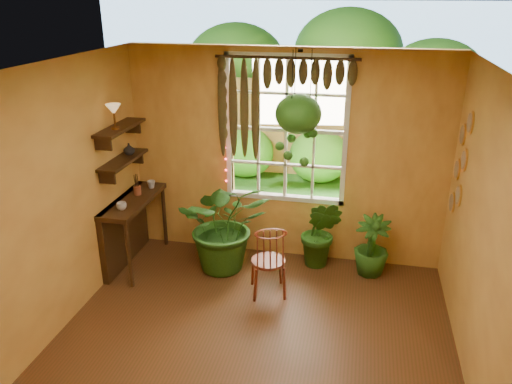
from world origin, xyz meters
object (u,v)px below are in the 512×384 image
counter_ledge (127,223)px  hanging_basket (298,119)px  potted_plant_left (225,224)px  potted_plant_mid (321,233)px  windsor_chair (269,271)px

counter_ledge → hanging_basket: bearing=11.7°
potted_plant_left → potted_plant_mid: potted_plant_left is taller
counter_ledge → hanging_basket: 2.53m
counter_ledge → potted_plant_left: 1.26m
counter_ledge → windsor_chair: 1.95m
windsor_chair → hanging_basket: bearing=58.9°
potted_plant_left → hanging_basket: bearing=20.5°
potted_plant_left → potted_plant_mid: (1.17, 0.29, -0.15)m
potted_plant_mid → hanging_basket: bearing=176.7°
windsor_chair → potted_plant_mid: bearing=38.0°
windsor_chair → hanging_basket: size_ratio=0.79×
counter_ledge → windsor_chair: windsor_chair is taller
windsor_chair → hanging_basket: 1.80m
potted_plant_left → hanging_basket: 1.57m
hanging_basket → counter_ledge: bearing=-168.3°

